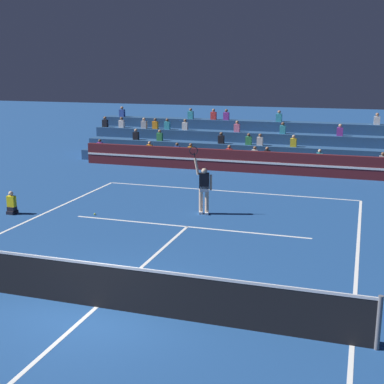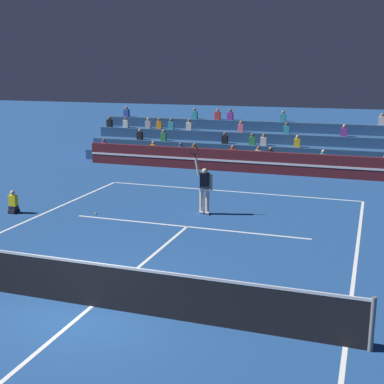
% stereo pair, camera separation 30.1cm
% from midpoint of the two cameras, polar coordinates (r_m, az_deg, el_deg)
% --- Properties ---
extents(ground_plane, '(120.00, 120.00, 0.00)m').
position_cam_midpoint_polar(ground_plane, '(12.45, -10.83, -11.96)').
color(ground_plane, navy).
extents(court_lines, '(11.10, 23.90, 0.01)m').
position_cam_midpoint_polar(court_lines, '(12.45, -10.83, -11.94)').
color(court_lines, white).
rests_on(court_lines, ground).
extents(tennis_net, '(12.00, 0.10, 1.10)m').
position_cam_midpoint_polar(tennis_net, '(12.23, -10.94, -9.65)').
color(tennis_net, slate).
rests_on(tennis_net, ground).
extents(sponsor_banner_wall, '(18.00, 0.26, 1.10)m').
position_cam_midpoint_polar(sponsor_banner_wall, '(27.07, 5.76, 3.24)').
color(sponsor_banner_wall, '#51191E').
rests_on(sponsor_banner_wall, ground).
extents(bleacher_stand, '(19.89, 3.80, 2.83)m').
position_cam_midpoint_polar(bleacher_stand, '(30.09, 7.05, 4.77)').
color(bleacher_stand, navy).
rests_on(bleacher_stand, ground).
extents(ball_kid_courtside, '(0.30, 0.36, 0.84)m').
position_cam_midpoint_polar(ball_kid_courtside, '(20.55, -19.07, -1.32)').
color(ball_kid_courtside, black).
rests_on(ball_kid_courtside, ground).
extents(tennis_player, '(0.82, 0.32, 2.50)m').
position_cam_midpoint_polar(tennis_player, '(19.25, 0.82, 0.49)').
color(tennis_player, beige).
rests_on(tennis_player, ground).
extents(tennis_ball, '(0.07, 0.07, 0.07)m').
position_cam_midpoint_polar(tennis_ball, '(19.68, -10.77, -2.33)').
color(tennis_ball, '#C6DB33').
rests_on(tennis_ball, ground).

